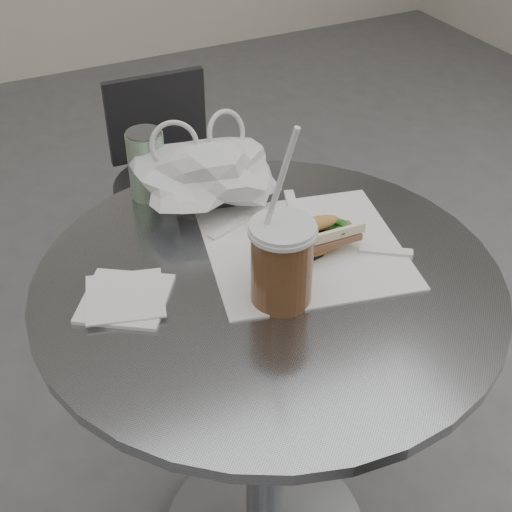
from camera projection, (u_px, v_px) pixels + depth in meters
name	position (u px, v px, depth m)	size (l,w,h in m)	color
cafe_table	(267.00, 392.00, 1.31)	(0.76, 0.76, 0.74)	slate
chair_far	(178.00, 215.00, 2.07)	(0.36, 0.37, 0.68)	#2D2D30
sandwich_paper	(304.00, 248.00, 1.20)	(0.32, 0.30, 0.00)	white
banh_mi	(313.00, 238.00, 1.17)	(0.20, 0.08, 0.07)	tan
iced_coffee	(282.00, 262.00, 1.06)	(0.10, 0.10, 0.30)	brown
sunglasses	(296.00, 255.00, 1.15)	(0.13, 0.05, 0.06)	black
plastic_bag	(207.00, 176.00, 1.28)	(0.24, 0.19, 0.12)	silver
napkin_stack	(125.00, 298.00, 1.10)	(0.18, 0.18, 0.01)	white
drink_can	(147.00, 164.00, 1.30)	(0.07, 0.07, 0.13)	#5A9A5A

